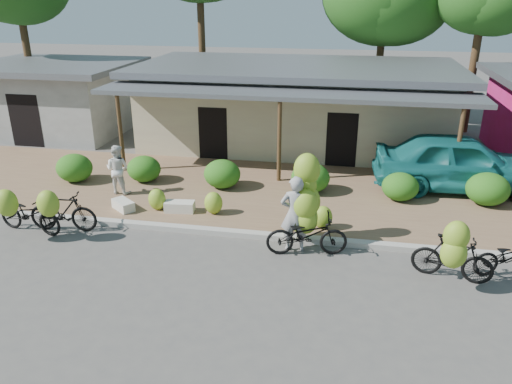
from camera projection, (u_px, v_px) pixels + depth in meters
ground at (240, 277)px, 11.43m from camera, size 100.00×100.00×0.00m
sidewalk at (274, 194)px, 15.97m from camera, size 60.00×6.00×0.12m
curb at (256, 235)px, 13.23m from camera, size 60.00×0.25×0.15m
shop_main at (296, 104)px, 20.76m from camera, size 13.00×8.50×3.35m
shop_grey at (56, 97)px, 22.76m from camera, size 7.00×6.00×3.15m
hedge_0 at (74, 168)px, 16.70m from camera, size 1.21×1.09×0.95m
hedge_1 at (144, 169)px, 16.71m from camera, size 1.13×1.02×0.88m
hedge_2 at (222, 174)px, 16.16m from camera, size 1.20×1.08×0.93m
hedge_3 at (310, 178)px, 15.80m from camera, size 1.23×1.10×0.96m
hedge_4 at (400, 187)px, 15.19m from camera, size 1.11×1.00×0.87m
hedge_5 at (488, 189)px, 14.84m from camera, size 1.26×1.14×0.99m
bike_far_left at (27, 213)px, 13.30m from camera, size 2.09×1.40×1.47m
bike_left at (61, 210)px, 13.33m from camera, size 1.92×1.24×1.43m
bike_center at (306, 216)px, 12.32m from camera, size 2.09×1.38×2.45m
bike_right at (453, 255)px, 10.96m from camera, size 1.84×1.31×1.70m
bike_far_right at (511, 256)px, 11.37m from camera, size 1.86×1.09×0.93m
loose_banana_a at (157, 199)px, 14.56m from camera, size 0.51×0.44×0.64m
loose_banana_b at (213, 203)px, 14.29m from camera, size 0.53×0.45×0.66m
loose_banana_c at (323, 217)px, 13.39m from camera, size 0.52×0.44×0.64m
sack_near at (180, 207)px, 14.49m from camera, size 0.89×0.49×0.30m
sack_far at (123, 205)px, 14.63m from camera, size 0.83×0.76×0.28m
vendor at (295, 214)px, 12.28m from camera, size 0.79×0.58×1.98m
bystander at (118, 169)px, 15.62m from camera, size 0.82×0.67×1.57m
teal_van at (460, 162)px, 15.88m from camera, size 5.47×2.44×1.83m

